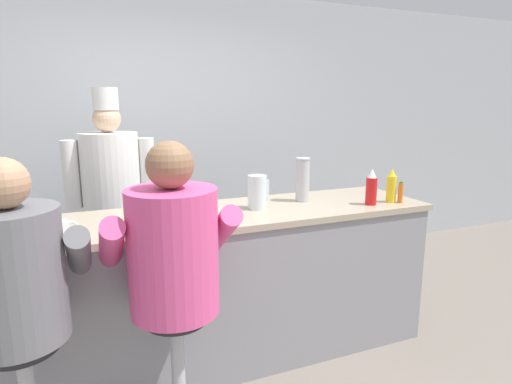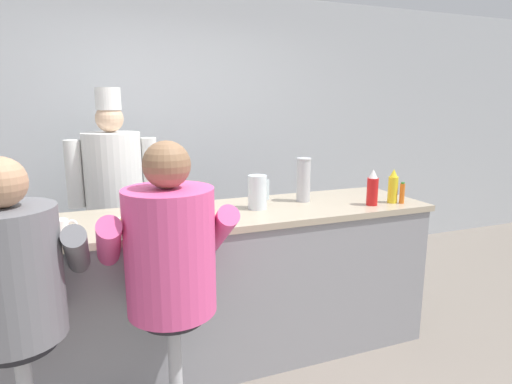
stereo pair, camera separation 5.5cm
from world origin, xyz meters
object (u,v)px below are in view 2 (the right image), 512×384
at_px(coffee_mug_white, 61,227).
at_px(cup_stack_steel, 303,180).
at_px(mustard_bottle_yellow, 393,187).
at_px(cook_in_whites_near, 114,190).
at_px(diner_seated_grey, 14,280).
at_px(breakfast_plate, 131,222).
at_px(hot_sauce_bottle_orange, 402,193).
at_px(diner_seated_pink, 169,256).
at_px(cereal_bowl, 29,225).
at_px(water_pitcher_clear, 257,192).
at_px(ketchup_bottle_red, 372,189).

bearing_deg(coffee_mug_white, cup_stack_steel, 7.83).
bearing_deg(mustard_bottle_yellow, cook_in_whites_near, 145.74).
bearing_deg(diner_seated_grey, breakfast_plate, 41.27).
bearing_deg(hot_sauce_bottle_orange, coffee_mug_white, 177.57).
xyz_separation_m(hot_sauce_bottle_orange, diner_seated_pink, (-1.66, -0.33, -0.12)).
xyz_separation_m(diner_seated_pink, cook_in_whites_near, (-0.15, 1.57, 0.03)).
distance_m(hot_sauce_bottle_orange, diner_seated_grey, 2.35).
relative_size(coffee_mug_white, cook_in_whites_near, 0.08).
xyz_separation_m(hot_sauce_bottle_orange, cereal_bowl, (-2.31, 0.23, -0.04)).
xyz_separation_m(cereal_bowl, diner_seated_grey, (-0.01, -0.57, -0.09)).
distance_m(water_pitcher_clear, cook_in_whites_near, 1.32).
xyz_separation_m(hot_sauce_bottle_orange, breakfast_plate, (-1.79, 0.14, -0.06)).
height_order(hot_sauce_bottle_orange, diner_seated_pink, diner_seated_pink).
relative_size(water_pitcher_clear, breakfast_plate, 0.79).
height_order(coffee_mug_white, cook_in_whites_near, cook_in_whites_near).
relative_size(ketchup_bottle_red, hot_sauce_bottle_orange, 1.66).
height_order(mustard_bottle_yellow, cup_stack_steel, cup_stack_steel).
xyz_separation_m(diner_seated_grey, cook_in_whites_near, (0.51, 1.58, 0.05)).
bearing_deg(cereal_bowl, mustard_bottle_yellow, -4.84).
bearing_deg(cook_in_whites_near, diner_seated_grey, -107.88).
relative_size(ketchup_bottle_red, coffee_mug_white, 1.81).
bearing_deg(cereal_bowl, water_pitcher_clear, -0.52).
height_order(hot_sauce_bottle_orange, diner_seated_grey, diner_seated_grey).
height_order(mustard_bottle_yellow, cereal_bowl, mustard_bottle_yellow).
distance_m(cereal_bowl, coffee_mug_white, 0.22).
relative_size(breakfast_plate, coffee_mug_white, 2.07).
xyz_separation_m(mustard_bottle_yellow, hot_sauce_bottle_orange, (0.05, -0.04, -0.04)).
bearing_deg(hot_sauce_bottle_orange, water_pitcher_clear, 167.38).
bearing_deg(diner_seated_grey, ketchup_bottle_red, 9.91).
bearing_deg(hot_sauce_bottle_orange, diner_seated_grey, -171.81).
bearing_deg(cereal_bowl, diner_seated_pink, -40.73).
height_order(ketchup_bottle_red, cook_in_whites_near, cook_in_whites_near).
xyz_separation_m(mustard_bottle_yellow, diner_seated_pink, (-1.61, -0.37, -0.16)).
bearing_deg(ketchup_bottle_red, hot_sauce_bottle_orange, -8.20).
height_order(ketchup_bottle_red, diner_seated_grey, diner_seated_grey).
height_order(water_pitcher_clear, diner_seated_pink, diner_seated_pink).
bearing_deg(cook_in_whites_near, mustard_bottle_yellow, -34.26).
distance_m(mustard_bottle_yellow, diner_seated_pink, 1.66).
bearing_deg(cup_stack_steel, mustard_bottle_yellow, -25.40).
height_order(water_pitcher_clear, diner_seated_grey, diner_seated_grey).
xyz_separation_m(breakfast_plate, cereal_bowl, (-0.53, 0.10, 0.01)).
bearing_deg(breakfast_plate, water_pitcher_clear, 6.01).
distance_m(diner_seated_grey, diner_seated_pink, 0.66).
distance_m(breakfast_plate, coffee_mug_white, 0.37).
relative_size(mustard_bottle_yellow, water_pitcher_clear, 1.06).
bearing_deg(coffee_mug_white, water_pitcher_clear, 6.29).
bearing_deg(breakfast_plate, diner_seated_grey, -138.73).
distance_m(hot_sauce_bottle_orange, coffee_mug_white, 2.15).
relative_size(cup_stack_steel, diner_seated_grey, 0.21).
distance_m(ketchup_bottle_red, diner_seated_grey, 2.14).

